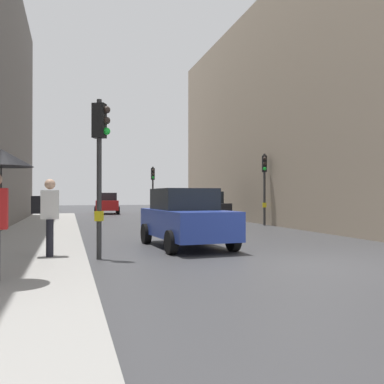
% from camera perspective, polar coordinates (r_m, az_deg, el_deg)
% --- Properties ---
extents(ground_plane, '(120.00, 120.00, 0.00)m').
position_cam_1_polar(ground_plane, '(9.89, 15.95, -9.47)').
color(ground_plane, '#38383A').
extents(sidewalk_kerb, '(2.94, 40.00, 0.16)m').
position_cam_1_polar(sidewalk_kerb, '(14.39, -20.45, -6.29)').
color(sidewalk_kerb, gray).
rests_on(sidewalk_kerb, ground).
extents(building_facade_right, '(12.00, 25.66, 12.37)m').
position_cam_1_polar(building_facade_right, '(28.21, 18.86, 9.03)').
color(building_facade_right, gray).
rests_on(building_facade_right, ground).
extents(traffic_light_mid_street, '(0.33, 0.45, 3.70)m').
position_cam_1_polar(traffic_light_mid_street, '(22.20, 9.68, 2.14)').
color(traffic_light_mid_street, '#2D2D2D').
rests_on(traffic_light_mid_street, ground).
extents(traffic_light_far_median, '(0.25, 0.43, 3.61)m').
position_cam_1_polar(traffic_light_far_median, '(30.66, -5.27, 1.31)').
color(traffic_light_far_median, '#2D2D2D').
rests_on(traffic_light_far_median, ground).
extents(traffic_light_near_right, '(0.45, 0.35, 3.89)m').
position_cam_1_polar(traffic_light_near_right, '(10.61, -12.21, 5.65)').
color(traffic_light_near_right, '#2D2D2D').
rests_on(traffic_light_near_right, ground).
extents(car_blue_van, '(2.25, 4.32, 1.76)m').
position_cam_1_polar(car_blue_van, '(12.82, -0.85, -3.47)').
color(car_blue_van, navy).
rests_on(car_blue_van, ground).
extents(car_dark_suv, '(2.26, 4.32, 1.76)m').
position_cam_1_polar(car_dark_suv, '(24.07, 1.37, -2.05)').
color(car_dark_suv, black).
rests_on(car_dark_suv, ground).
extents(car_red_sedan, '(2.25, 4.31, 1.76)m').
position_cam_1_polar(car_red_sedan, '(36.43, -11.35, -1.50)').
color(car_red_sedan, red).
rests_on(car_red_sedan, ground).
extents(pedestrian_with_black_backpack, '(0.60, 0.36, 1.77)m').
position_cam_1_polar(pedestrian_with_black_backpack, '(10.28, -18.76, -2.61)').
color(pedestrian_with_black_backpack, black).
rests_on(pedestrian_with_black_backpack, sidewalk_kerb).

